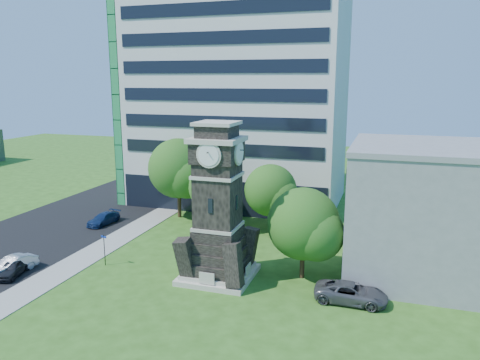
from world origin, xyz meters
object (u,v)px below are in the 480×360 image
(clock_tower, at_px, (218,213))
(street_sign, at_px, (104,246))
(car_street_north, at_px, (103,219))
(car_east_lot, at_px, (351,293))
(car_street_south, at_px, (13,268))
(park_bench, at_px, (191,276))
(car_street_mid, at_px, (12,265))

(clock_tower, distance_m, street_sign, 10.55)
(car_street_north, xyz_separation_m, car_east_lot, (26.89, -10.17, 0.10))
(clock_tower, relative_size, car_east_lot, 2.43)
(car_street_south, height_order, car_east_lot, car_east_lot)
(car_street_south, bearing_deg, park_bench, -0.99)
(clock_tower, bearing_deg, car_street_south, -163.08)
(car_street_mid, bearing_deg, car_street_south, -31.08)
(clock_tower, relative_size, car_street_south, 3.32)
(clock_tower, xyz_separation_m, car_street_north, (-16.59, 9.02, -4.68))
(clock_tower, bearing_deg, car_street_north, 151.47)
(clock_tower, xyz_separation_m, car_street_south, (-15.64, -4.76, -4.65))
(clock_tower, distance_m, car_street_south, 17.00)
(car_street_mid, xyz_separation_m, street_sign, (6.15, 3.71, 1.00))
(car_east_lot, height_order, park_bench, car_east_lot)
(car_street_mid, distance_m, car_street_north, 13.44)
(car_street_south, distance_m, car_east_lot, 26.20)
(car_street_mid, distance_m, car_east_lot, 26.53)
(car_street_north, relative_size, car_east_lot, 0.82)
(clock_tower, distance_m, car_street_mid, 17.25)
(car_east_lot, height_order, street_sign, street_sign)
(park_bench, relative_size, street_sign, 0.63)
(car_street_north, bearing_deg, clock_tower, -21.66)
(car_street_mid, relative_size, car_east_lot, 0.80)
(clock_tower, height_order, car_street_south, clock_tower)
(car_street_mid, xyz_separation_m, car_east_lot, (26.33, 3.26, 0.04))
(park_bench, height_order, street_sign, street_sign)
(car_street_south, relative_size, car_street_north, 0.89)
(car_street_south, bearing_deg, clock_tower, 2.47)
(car_street_south, relative_size, car_east_lot, 0.73)
(clock_tower, relative_size, car_street_north, 2.95)
(car_street_mid, bearing_deg, car_street_north, 103.72)
(car_street_south, height_order, street_sign, street_sign)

